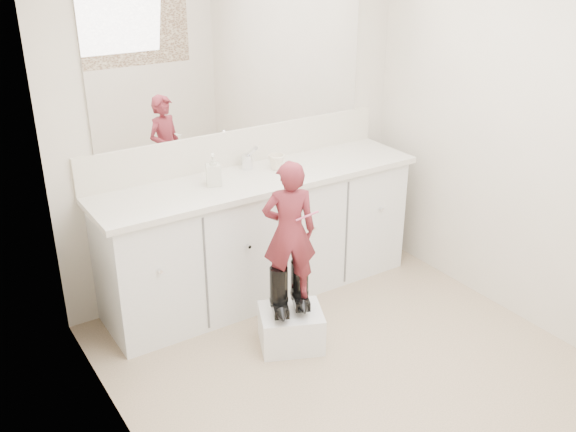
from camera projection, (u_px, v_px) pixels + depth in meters
floor at (368, 382)px, 3.71m from camera, size 3.00×3.00×0.00m
wall_back at (237, 120)px, 4.36m from camera, size 2.60×0.00×2.60m
wall_left at (132, 254)px, 2.57m from camera, size 0.00×3.00×3.00m
wall_right at (546, 146)px, 3.86m from camera, size 0.00×3.00×3.00m
vanity_cabinet at (260, 237)px, 4.47m from camera, size 2.20×0.55×0.85m
countertop at (260, 178)px, 4.28m from camera, size 2.28×0.58×0.04m
backsplash at (239, 147)px, 4.43m from camera, size 2.28×0.03×0.25m
mirror at (236, 55)px, 4.18m from camera, size 2.00×0.02×1.00m
faucet at (247, 162)px, 4.38m from camera, size 0.08×0.08×0.10m
cup at (277, 162)px, 4.36m from camera, size 0.12×0.12×0.10m
soap_bottle at (213, 170)px, 4.08m from camera, size 0.12×0.12×0.21m
step_stool at (291, 328)px, 3.99m from camera, size 0.48×0.44×0.24m
boot_left at (279, 291)px, 3.85m from camera, size 0.19×0.24×0.32m
boot_right at (300, 284)px, 3.93m from camera, size 0.19×0.24×0.32m
toddler at (289, 232)px, 3.74m from camera, size 0.38×0.32×0.87m
toothbrush at (307, 216)px, 3.66m from camera, size 0.13×0.07×0.06m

